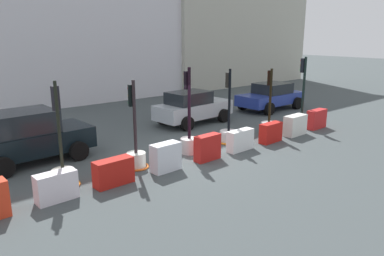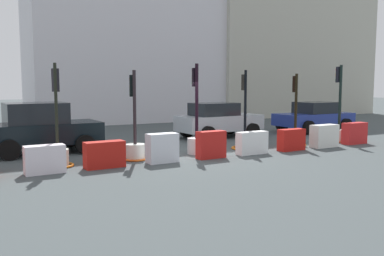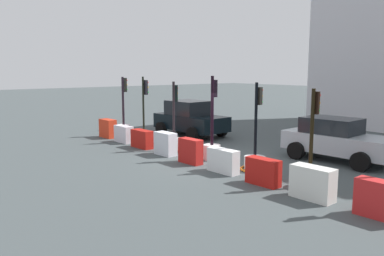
% 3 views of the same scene
% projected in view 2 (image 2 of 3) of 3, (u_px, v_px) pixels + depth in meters
% --- Properties ---
extents(ground_plane, '(120.00, 120.00, 0.00)m').
position_uv_depth(ground_plane, '(196.00, 154.00, 14.46)').
color(ground_plane, '#41494B').
extents(traffic_light_1, '(0.91, 0.91, 3.04)m').
position_uv_depth(traffic_light_1, '(58.00, 150.00, 12.16)').
color(traffic_light_1, beige).
rests_on(traffic_light_1, ground_plane).
extents(traffic_light_2, '(0.81, 0.81, 2.87)m').
position_uv_depth(traffic_light_2, '(135.00, 144.00, 13.27)').
color(traffic_light_2, silver).
rests_on(traffic_light_2, ground_plane).
extents(traffic_light_3, '(0.66, 0.66, 3.13)m').
position_uv_depth(traffic_light_3, '(197.00, 137.00, 14.42)').
color(traffic_light_3, silver).
rests_on(traffic_light_3, ground_plane).
extents(traffic_light_4, '(1.00, 1.00, 2.94)m').
position_uv_depth(traffic_light_4, '(245.00, 139.00, 15.49)').
color(traffic_light_4, silver).
rests_on(traffic_light_4, ground_plane).
extents(traffic_light_5, '(0.86, 0.86, 2.84)m').
position_uv_depth(traffic_light_5, '(295.00, 134.00, 16.39)').
color(traffic_light_5, silver).
rests_on(traffic_light_5, ground_plane).
extents(traffic_light_6, '(0.84, 0.84, 3.23)m').
position_uv_depth(traffic_light_6, '(339.00, 127.00, 17.50)').
color(traffic_light_6, silver).
rests_on(traffic_light_6, ground_plane).
extents(construction_barrier_1, '(1.08, 0.48, 0.77)m').
position_uv_depth(construction_barrier_1, '(45.00, 159.00, 11.23)').
color(construction_barrier_1, silver).
rests_on(construction_barrier_1, ground_plane).
extents(construction_barrier_2, '(1.18, 0.49, 0.77)m').
position_uv_depth(construction_barrier_2, '(104.00, 155.00, 12.00)').
color(construction_barrier_2, '#B21A13').
rests_on(construction_barrier_2, ground_plane).
extents(construction_barrier_3, '(0.99, 0.49, 0.91)m').
position_uv_depth(construction_barrier_3, '(162.00, 148.00, 12.81)').
color(construction_barrier_3, silver).
rests_on(construction_barrier_3, ground_plane).
extents(construction_barrier_4, '(1.00, 0.41, 0.90)m').
position_uv_depth(construction_barrier_4, '(211.00, 145.00, 13.53)').
color(construction_barrier_4, red).
rests_on(construction_barrier_4, ground_plane).
extents(construction_barrier_5, '(1.18, 0.42, 0.79)m').
position_uv_depth(construction_barrier_5, '(252.00, 143.00, 14.36)').
color(construction_barrier_5, white).
rests_on(construction_barrier_5, ground_plane).
extents(construction_barrier_6, '(1.08, 0.44, 0.79)m').
position_uv_depth(construction_barrier_6, '(291.00, 140.00, 15.15)').
color(construction_barrier_6, red).
rests_on(construction_barrier_6, ground_plane).
extents(construction_barrier_7, '(1.16, 0.52, 0.87)m').
position_uv_depth(construction_barrier_7, '(324.00, 136.00, 15.94)').
color(construction_barrier_7, silver).
rests_on(construction_barrier_7, ground_plane).
extents(construction_barrier_8, '(1.14, 0.45, 0.87)m').
position_uv_depth(construction_barrier_8, '(354.00, 133.00, 16.83)').
color(construction_barrier_8, red).
rests_on(construction_barrier_8, ground_plane).
extents(car_blue_estate, '(4.20, 2.20, 1.52)m').
position_uv_depth(car_blue_estate, '(314.00, 116.00, 21.35)').
color(car_blue_estate, navy).
rests_on(car_blue_estate, ground_plane).
extents(car_silver_hatchback, '(4.07, 2.21, 1.59)m').
position_uv_depth(car_silver_hatchback, '(218.00, 120.00, 18.86)').
color(car_silver_hatchback, '#A8B2BB').
rests_on(car_silver_hatchback, ground_plane).
extents(car_black_sedan, '(4.04, 2.40, 1.78)m').
position_uv_depth(car_black_sedan, '(41.00, 128.00, 14.54)').
color(car_black_sedan, black).
rests_on(car_black_sedan, ground_plane).
extents(building_main_facade, '(14.96, 6.76, 13.98)m').
position_uv_depth(building_main_facade, '(138.00, 16.00, 28.03)').
color(building_main_facade, silver).
rests_on(building_main_facade, ground_plane).
extents(building_corner_block, '(14.96, 7.48, 12.24)m').
position_uv_depth(building_corner_block, '(279.00, 39.00, 33.85)').
color(building_corner_block, '#B0AFA0').
rests_on(building_corner_block, ground_plane).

